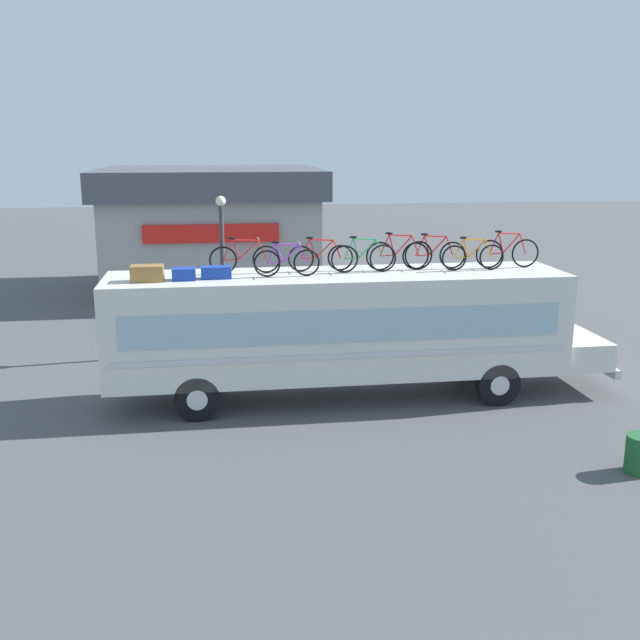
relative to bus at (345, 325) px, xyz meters
The scene contains 15 objects.
ground_plane 1.92m from the bus, behind, with size 120.00×120.00×0.00m, color #4C4C4F.
bus is the anchor object (origin of this frame).
luggage_bag_1 5.00m from the bus, behind, with size 0.75×0.48×0.37m, color olive.
luggage_bag_2 4.19m from the bus, behind, with size 0.54×0.43×0.28m, color #193899.
luggage_bag_3 3.49m from the bus, behind, with size 0.71×0.38×0.29m, color #193899.
rooftop_bicycle_1 3.00m from the bus, behind, with size 1.74×0.44×0.91m.
rooftop_bicycle_2 2.24m from the bus, behind, with size 1.61×0.44×0.87m.
rooftop_bicycle_3 1.82m from the bus, 142.37° to the left, with size 1.66×0.44×0.87m.
rooftop_bicycle_4 1.76m from the bus, 13.52° to the left, with size 1.66×0.44×0.91m.
rooftop_bicycle_5 2.25m from the bus, 12.13° to the left, with size 1.73×0.44×0.97m.
rooftop_bicycle_6 2.91m from the bus, ahead, with size 1.67×0.44×0.93m.
rooftop_bicycle_7 3.66m from the bus, ahead, with size 1.63×0.44×0.86m.
rooftop_bicycle_8 4.61m from the bus, ahead, with size 1.70×0.44×0.97m.
roadside_building 15.68m from the bus, 102.00° to the left, with size 9.35×9.16×5.28m.
street_lamp 5.63m from the bus, 122.03° to the left, with size 0.31×0.31×4.82m.
Camera 1 is at (-3.04, -17.84, 6.39)m, focal length 41.79 mm.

